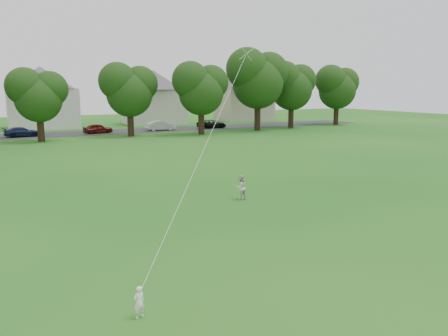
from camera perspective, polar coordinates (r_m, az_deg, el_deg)
ground at (r=15.29m, az=-2.85°, el=-10.32°), size 160.00×160.00×0.00m
street at (r=55.58m, az=-21.45°, el=4.08°), size 90.00×7.00×0.01m
toddler at (r=11.01m, az=-11.03°, el=-16.81°), size 0.34×0.27×0.81m
older_boy at (r=21.42m, az=2.20°, el=-2.53°), size 0.68×0.57×1.24m
kite at (r=16.62m, az=-1.45°, el=5.13°), size 5.11×5.94×15.70m
tree_row at (r=50.32m, az=-13.93°, el=10.74°), size 82.83×8.83×10.75m
parked_cars at (r=54.28m, az=-24.73°, el=4.34°), size 53.86×2.37×1.26m
house_row at (r=65.14m, az=-24.17°, el=9.21°), size 77.26×14.20×10.47m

